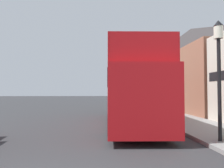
# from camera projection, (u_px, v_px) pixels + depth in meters

# --- Properties ---
(ground_plane) EXTENTS (144.00, 144.00, 0.00)m
(ground_plane) POSITION_uv_depth(u_px,v_px,m) (85.00, 109.00, 24.18)
(ground_plane) COLOR #333335
(sidewalk) EXTENTS (3.23, 108.00, 0.14)m
(sidewalk) POSITION_uv_depth(u_px,v_px,m) (152.00, 110.00, 21.63)
(sidewalk) COLOR gray
(sidewalk) RESTS_ON ground_plane
(brick_terrace_rear) EXTENTS (6.00, 17.50, 8.68)m
(brick_terrace_rear) POSITION_uv_depth(u_px,v_px,m) (191.00, 69.00, 23.31)
(brick_terrace_rear) COLOR #9E664C
(brick_terrace_rear) RESTS_ON ground_plane
(tour_bus) EXTENTS (3.05, 10.27, 4.02)m
(tour_bus) POSITION_uv_depth(u_px,v_px,m) (130.00, 92.00, 12.38)
(tour_bus) COLOR red
(tour_bus) RESTS_ON ground_plane
(parked_car_ahead_of_bus) EXTENTS (2.00, 3.99, 1.36)m
(parked_car_ahead_of_bus) POSITION_uv_depth(u_px,v_px,m) (126.00, 105.00, 19.90)
(parked_car_ahead_of_bus) COLOR black
(parked_car_ahead_of_bus) RESTS_ON ground_plane
(lamp_post_nearest) EXTENTS (0.35, 0.35, 4.35)m
(lamp_post_nearest) POSITION_uv_depth(u_px,v_px,m) (219.00, 57.00, 7.85)
(lamp_post_nearest) COLOR black
(lamp_post_nearest) RESTS_ON sidewalk
(lamp_post_second) EXTENTS (0.35, 0.35, 4.54)m
(lamp_post_second) POSITION_uv_depth(u_px,v_px,m) (153.00, 74.00, 17.51)
(lamp_post_second) COLOR black
(lamp_post_second) RESTS_ON sidewalk
(lamp_post_third) EXTENTS (0.35, 0.35, 5.00)m
(lamp_post_third) POSITION_uv_depth(u_px,v_px,m) (133.00, 78.00, 27.16)
(lamp_post_third) COLOR black
(lamp_post_third) RESTS_ON sidewalk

